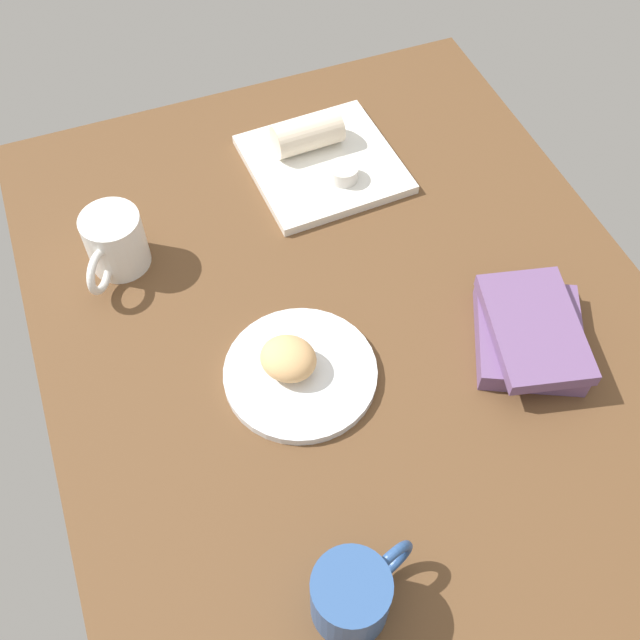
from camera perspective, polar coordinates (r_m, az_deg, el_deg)
dining_table at (r=113.53cm, az=2.05°, el=0.23°), size 110.00×90.00×4.00cm
round_plate at (r=104.91cm, az=-1.50°, el=-4.05°), size 21.47×21.47×1.40cm
scone_pastry at (r=102.61cm, az=-2.42°, el=-2.94°), size 10.63×10.58×4.73cm
square_plate at (r=131.28cm, az=0.24°, el=11.76°), size 25.35×25.35×1.60cm
sauce_cup at (r=126.74cm, az=1.80°, el=11.15°), size 4.97×4.97×2.55cm
breakfast_wrap at (r=131.38cm, az=-0.97°, el=13.94°), size 6.20×12.01×5.72cm
book_stack at (r=110.25cm, az=15.70°, el=-0.96°), size 22.00×20.62×5.46cm
coffee_mug at (r=89.03cm, az=2.52°, el=-20.07°), size 9.01×13.53×9.06cm
second_mug at (r=117.62cm, az=-15.34°, el=5.69°), size 12.84×10.36×9.64cm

